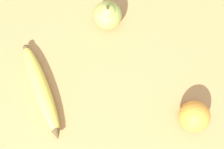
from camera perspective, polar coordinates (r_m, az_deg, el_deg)
name	(u,v)px	position (r m, az deg, el deg)	size (l,w,h in m)	color
ground_plane	(102,132)	(0.71, -1.79, -10.47)	(3.00, 3.00, 0.00)	#A87A47
banana	(40,93)	(0.71, -12.99, -3.25)	(0.12, 0.22, 0.04)	#DBCC4C
orange	(193,118)	(0.69, 14.58, -7.65)	(0.07, 0.07, 0.07)	orange
pear	(106,16)	(0.72, -1.03, 10.67)	(0.07, 0.07, 0.08)	#99A84C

